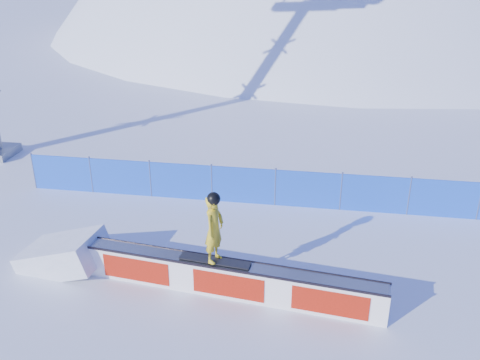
# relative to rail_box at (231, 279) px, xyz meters

# --- Properties ---
(ground) EXTENTS (160.00, 160.00, 0.00)m
(ground) POSITION_rel_rail_box_xyz_m (3.56, 0.26, -0.42)
(ground) COLOR white
(ground) RESTS_ON ground
(snow_hill) EXTENTS (64.00, 64.00, 64.00)m
(snow_hill) POSITION_rel_rail_box_xyz_m (3.56, 42.26, -18.42)
(snow_hill) COLOR white
(snow_hill) RESTS_ON ground
(safety_fence) EXTENTS (22.05, 0.05, 1.30)m
(safety_fence) POSITION_rel_rail_box_xyz_m (3.56, 4.76, 0.18)
(safety_fence) COLOR blue
(safety_fence) RESTS_ON ground
(rail_box) EXTENTS (7.11, 1.36, 0.85)m
(rail_box) POSITION_rel_rail_box_xyz_m (0.00, 0.00, 0.00)
(rail_box) COLOR white
(rail_box) RESTS_ON ground
(snow_ramp) EXTENTS (2.31, 1.61, 1.35)m
(snow_ramp) POSITION_rel_rail_box_xyz_m (-4.40, 0.54, -0.42)
(snow_ramp) COLOR white
(snow_ramp) RESTS_ON ground
(snowboarder) EXTENTS (1.70, 0.68, 1.75)m
(snowboarder) POSITION_rel_rail_box_xyz_m (-0.38, 0.05, 1.29)
(snowboarder) COLOR black
(snowboarder) RESTS_ON rail_box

